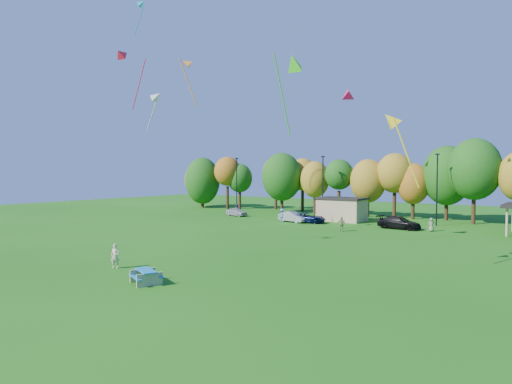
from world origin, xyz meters
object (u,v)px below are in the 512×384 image
Objects in this scene: car_d at (399,223)px; car_b at (293,217)px; car_a at (236,212)px; picnic_table at (146,276)px; kite_flyer at (115,256)px; car_c at (308,218)px.

car_b is at bearing 102.03° from car_d.
car_a is 0.87× the size of car_b.
picnic_table is 1.40× the size of kite_flyer.
kite_flyer is at bearing -146.50° from car_a.
car_d is at bearing -83.87° from car_a.
car_b is at bearing 66.88° from kite_flyer.
car_d is (25.38, -0.93, 0.11)m from car_a.
car_c is 12.02m from car_d.
car_c is at bearing 100.14° from car_d.
car_b is at bearing -92.37° from car_a.
kite_flyer is 0.37× the size of car_c.
car_b is 0.83× the size of car_d.
car_b is 14.07m from car_d.
car_d is at bearing 107.49° from picnic_table.
kite_flyer is 34.87m from car_d.
picnic_table is 0.48× the size of car_d.
car_d reaches higher than car_c.
kite_flyer reaches higher than car_d.
car_a is (-21.51, 36.26, 0.14)m from picnic_table.
car_c is 0.91× the size of car_d.
picnic_table is 0.57× the size of car_b.
car_a is (-16.34, 34.61, -0.24)m from kite_flyer.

